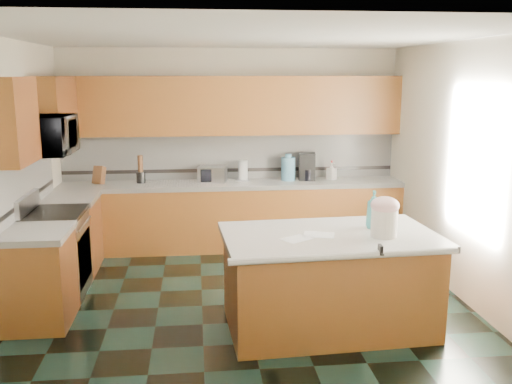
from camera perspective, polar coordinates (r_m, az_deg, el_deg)
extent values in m
plane|color=black|center=(6.06, -1.08, -11.13)|extent=(4.60, 4.60, 0.00)
plane|color=white|center=(5.60, -1.19, 15.26)|extent=(4.60, 4.60, 0.00)
cube|color=silver|center=(7.96, -2.57, 4.46)|extent=(4.60, 0.04, 2.70)
cube|color=silver|center=(3.43, 2.20, -5.28)|extent=(4.60, 0.04, 2.70)
cube|color=silver|center=(5.95, -24.00, 0.98)|extent=(0.04, 4.60, 2.70)
cube|color=silver|center=(6.31, 20.37, 1.82)|extent=(0.04, 4.60, 2.70)
cube|color=#3E1B0D|center=(7.82, -2.37, -2.54)|extent=(4.60, 0.60, 0.86)
cube|color=white|center=(7.72, -2.39, 0.77)|extent=(4.60, 0.64, 0.06)
cube|color=#3E1B0D|center=(7.73, -2.53, 8.63)|extent=(4.60, 0.33, 0.78)
cube|color=silver|center=(7.95, -2.55, 3.60)|extent=(4.60, 0.02, 0.63)
cube|color=black|center=(7.97, -2.53, 2.21)|extent=(4.60, 0.01, 0.05)
cube|color=#3E1B0D|center=(7.28, -17.94, -4.19)|extent=(0.60, 0.82, 0.86)
cube|color=white|center=(7.18, -18.17, -0.65)|extent=(0.64, 0.82, 0.06)
cube|color=#3E1B0D|center=(5.86, -20.96, -8.24)|extent=(0.60, 0.72, 0.86)
cube|color=white|center=(5.73, -21.29, -3.90)|extent=(0.64, 0.72, 0.06)
cube|color=silver|center=(6.48, -22.19, 0.89)|extent=(0.02, 2.30, 0.63)
cube|color=black|center=(6.51, -22.00, -0.79)|extent=(0.01, 2.30, 0.05)
cube|color=#3E1B0D|center=(7.20, -19.54, 7.75)|extent=(0.33, 1.09, 0.78)
cube|color=#3E1B0D|center=(5.60, -23.43, 6.52)|extent=(0.33, 0.72, 0.78)
cube|color=#B7B7BC|center=(6.54, -19.33, -5.98)|extent=(0.60, 0.76, 0.88)
cube|color=black|center=(6.49, -16.80, -6.32)|extent=(0.02, 0.68, 0.55)
cube|color=black|center=(6.42, -19.61, -2.06)|extent=(0.62, 0.78, 0.04)
cylinder|color=#B7B7BC|center=(6.38, -16.74, -3.07)|extent=(0.02, 0.66, 0.02)
cube|color=#B7B7BC|center=(6.46, -21.92, -1.06)|extent=(0.06, 0.76, 0.18)
imported|color=#B7B7BC|center=(6.29, -20.13, 5.33)|extent=(0.50, 0.73, 0.41)
cube|color=#3E1B0D|center=(5.44, 7.26, -9.10)|extent=(1.91, 1.16, 0.86)
cube|color=white|center=(5.29, 7.39, -4.44)|extent=(2.01, 1.27, 0.06)
cylinder|color=white|center=(4.76, 9.00, -6.35)|extent=(1.95, 0.17, 0.06)
cylinder|color=silver|center=(5.24, 12.69, -3.05)|extent=(0.27, 0.27, 0.25)
ellipsoid|color=beige|center=(5.20, 12.77, -1.31)|extent=(0.26, 0.26, 0.16)
cylinder|color=tan|center=(5.19, 12.80, -0.74)|extent=(0.08, 0.03, 0.03)
sphere|color=tan|center=(5.18, 12.35, -0.76)|extent=(0.05, 0.05, 0.05)
sphere|color=tan|center=(5.21, 13.25, -0.73)|extent=(0.05, 0.05, 0.05)
imported|color=teal|center=(5.48, 11.68, -1.74)|extent=(0.16, 0.16, 0.36)
cube|color=white|center=(5.08, 4.05, -4.69)|extent=(0.31, 0.29, 0.00)
cube|color=white|center=(5.22, 6.31, -4.27)|extent=(0.32, 0.28, 0.00)
cube|color=black|center=(4.84, 12.33, -5.65)|extent=(0.03, 0.09, 0.08)
cylinder|color=black|center=(4.80, 12.52, -6.06)|extent=(0.01, 0.06, 0.01)
cube|color=#472814|center=(7.84, -15.42, 1.63)|extent=(0.19, 0.21, 0.26)
cylinder|color=black|center=(7.80, -11.44, 1.45)|extent=(0.12, 0.12, 0.15)
cylinder|color=#472814|center=(7.77, -11.50, 2.80)|extent=(0.07, 0.07, 0.22)
cube|color=#B7B7BC|center=(7.73, -4.37, 1.79)|extent=(0.41, 0.32, 0.21)
cube|color=black|center=(7.62, -4.34, 1.64)|extent=(0.33, 0.01, 0.17)
cylinder|color=white|center=(7.80, -1.29, 2.16)|extent=(0.12, 0.12, 0.28)
cylinder|color=#B7B7BC|center=(7.82, -1.29, 1.20)|extent=(0.19, 0.19, 0.01)
cylinder|color=#5D9FC4|center=(7.83, 3.24, 2.33)|extent=(0.19, 0.19, 0.32)
cylinder|color=#5D9FC4|center=(7.81, 3.26, 3.65)|extent=(0.09, 0.09, 0.05)
cube|color=black|center=(7.89, 5.12, 2.57)|extent=(0.25, 0.27, 0.37)
cylinder|color=black|center=(7.86, 5.18, 1.72)|extent=(0.15, 0.15, 0.15)
imported|color=white|center=(7.95, 7.57, 2.08)|extent=(0.15, 0.15, 0.24)
cylinder|color=red|center=(7.93, 7.59, 3.03)|extent=(0.02, 0.02, 0.03)
cube|color=white|center=(6.10, 21.04, 2.88)|extent=(0.02, 1.40, 1.10)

